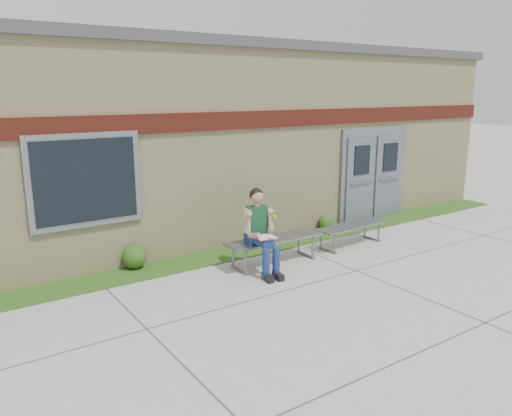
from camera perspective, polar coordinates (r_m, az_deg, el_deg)
ground at (r=8.27m, az=8.96°, el=-9.50°), size 80.00×80.00×0.00m
grass_strip at (r=10.18m, az=-1.11°, el=-4.84°), size 16.00×0.80×0.02m
school_building at (r=12.69m, az=-9.66°, el=8.26°), size 16.20×6.22×4.20m
bench_left at (r=9.34m, az=2.07°, el=-4.11°), size 1.92×0.55×0.50m
bench_right at (r=10.62m, az=10.81°, el=-2.44°), size 1.73×0.58×0.44m
girl at (r=8.79m, az=0.54°, el=-2.52°), size 0.55×0.94×1.51m
shrub_mid at (r=9.35m, az=-13.73°, el=-5.42°), size 0.44×0.44×0.44m
shrub_east at (r=11.72m, az=7.93°, el=-1.66°), size 0.32×0.32×0.32m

